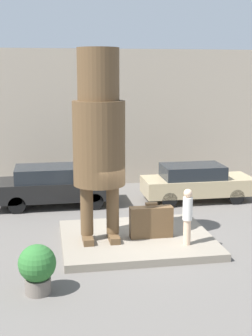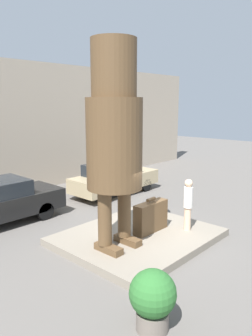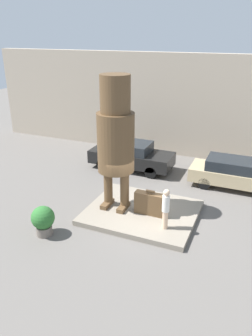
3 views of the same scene
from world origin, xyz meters
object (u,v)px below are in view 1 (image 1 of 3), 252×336
giant_suitcase (151,222)px  parked_car_black (54,185)px  parked_car_tan (196,182)px  tourist (187,214)px  statue_figure (99,131)px  planter_pot (37,267)px

giant_suitcase → parked_car_black: size_ratio=0.28×
parked_car_black → parked_car_tan: (5.83, -0.26, -0.05)m
tourist → giant_suitcase: bearing=138.4°
giant_suitcase → parked_car_tan: parked_car_tan is taller
statue_figure → parked_car_tan: size_ratio=1.27×
statue_figure → parked_car_black: (-1.29, 4.78, -2.73)m
parked_car_tan → tourist: bearing=-110.8°
giant_suitcase → planter_pot: bearing=-141.1°
parked_car_tan → parked_car_black: bearing=177.4°
giant_suitcase → planter_pot: size_ratio=1.08×
parked_car_black → planter_pot: size_ratio=3.89×
tourist → parked_car_black: tourist is taller
parked_car_black → parked_car_tan: bearing=-2.6°
tourist → parked_car_tan: 5.76m
tourist → parked_car_tan: bearing=69.2°
statue_figure → parked_car_tan: bearing=44.9°
planter_pot → parked_car_tan: bearing=49.0°
tourist → parked_car_tan: (2.04, 5.38, -0.36)m
statue_figure → tourist: 3.58m
giant_suitcase → parked_car_tan: (2.95, 4.57, 0.08)m
tourist → statue_figure: bearing=161.0°
giant_suitcase → planter_pot: (-3.44, -2.78, -0.04)m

